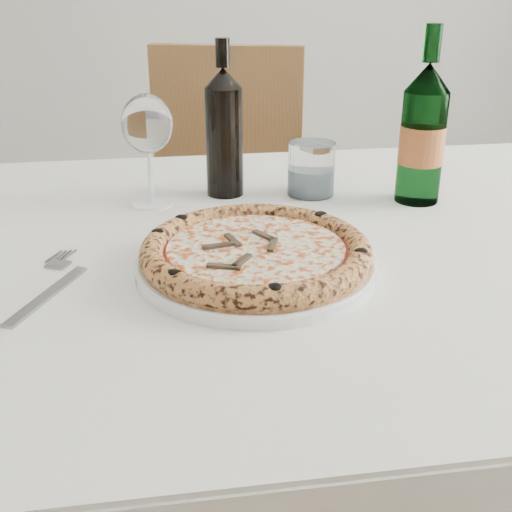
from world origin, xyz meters
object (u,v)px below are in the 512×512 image
Objects in this scene: pizza at (256,251)px; beer_bottle at (423,134)px; chair_far at (222,205)px; dining_table at (247,291)px; wine_bottle at (224,131)px; tumbler at (311,172)px; plate at (256,264)px; wine_glass at (147,127)px.

beer_bottle reaches higher than pizza.
chair_far is 0.93m from pizza.
wine_bottle reaches higher than dining_table.
tumbler is at bearing 65.29° from pizza.
pizza is 0.39m from beer_bottle.
chair_far is at bearing 111.87° from beer_bottle.
plate is at bearing -114.71° from tumbler.
pizza is (-0.00, -0.00, 0.02)m from plate.
beer_bottle is (0.30, 0.23, 0.10)m from plate.
chair_far is at bearing 87.86° from pizza.
beer_bottle is at bearing -19.28° from tumbler.
wine_bottle is at bearing 91.71° from pizza.
beer_bottle is (0.30, 0.23, 0.08)m from pizza.
chair_far is 0.92m from plate.
pizza is 1.05× the size of beer_bottle.
beer_bottle reaches higher than dining_table.
beer_bottle is at bearing 37.95° from pizza.
wine_bottle reaches higher than pizza.
wine_bottle is (0.12, 0.04, -0.02)m from wine_glass.
beer_bottle reaches higher than tumbler.
chair_far reaches higher than tumbler.
dining_table is 5.54× the size of pizza.
plate is (-0.00, -0.10, 0.09)m from dining_table.
plate is at bearing 60.00° from pizza.
wine_glass is at bearing 174.75° from beer_bottle.
wine_glass is 0.13m from wine_bottle.
wine_bottle reaches higher than plate.
chair_far reaches higher than dining_table.
dining_table is 0.30m from wine_glass.
wine_glass is 0.28m from tumbler.
beer_bottle reaches higher than wine_glass.
plate is 0.02m from pizza.
wine_bottle is at bearing 165.69° from beer_bottle.
tumbler is at bearing -80.55° from chair_far.
chair_far is 5.26× the size of wine_glass.
chair_far is (0.03, 0.79, -0.14)m from dining_table.
beer_bottle is at bearing -5.25° from wine_glass.
dining_table is 0.26m from tumbler.
tumbler is (0.10, -0.60, 0.26)m from chair_far.
dining_table is 1.72× the size of chair_far.
tumbler is 0.32× the size of beer_bottle.
dining_table is at bearing -125.11° from tumbler.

